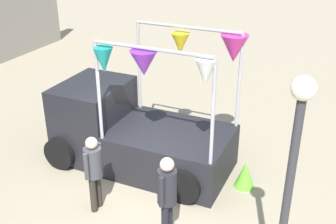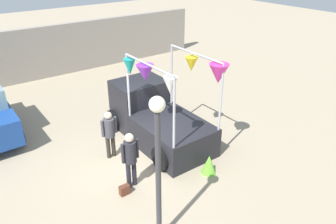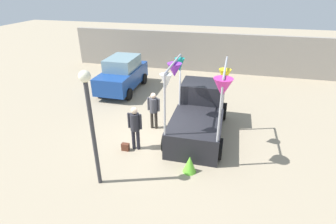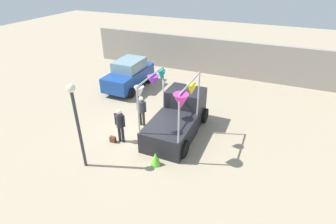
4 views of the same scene
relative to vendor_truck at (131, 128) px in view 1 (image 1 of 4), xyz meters
name	(u,v)px [view 1 (image 1 of 4)]	position (x,y,z in m)	size (l,w,h in m)	color
ground_plane	(141,196)	(-1.15, -0.84, -0.87)	(60.00, 60.00, 0.00)	gray
vendor_truck	(131,128)	(0.00, 0.00, 0.00)	(2.52, 4.20, 3.16)	black
person_customer	(167,192)	(-2.07, -1.87, 0.16)	(0.53, 0.34, 1.70)	black
person_vendor	(94,167)	(-1.87, -0.23, 0.10)	(0.53, 0.34, 1.61)	#2D2823
street_lamp	(292,164)	(-2.53, -3.88, 1.52)	(0.32, 0.32, 3.62)	#333338
folded_kite_bundle_lime	(245,174)	(0.08, -2.71, -0.57)	(0.44, 0.44, 0.60)	#66CC33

